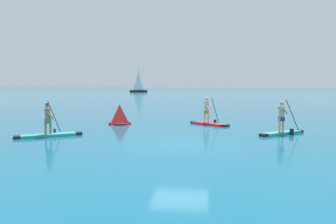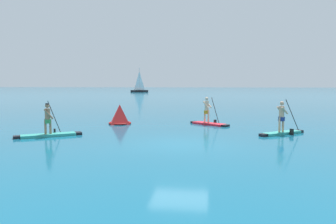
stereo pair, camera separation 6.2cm
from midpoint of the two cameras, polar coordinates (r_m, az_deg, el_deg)
The scene contains 6 objects.
ground at distance 14.09m, azimuth 2.22°, elevation -5.63°, with size 440.00×440.00×0.00m, color #145B7A.
paddleboarder_near_left at distance 17.01m, azimuth -20.29°, elevation -3.08°, with size 2.93×2.10×1.77m.
paddleboarder_mid_center at distance 20.71m, azimuth 7.31°, elevation -1.24°, with size 2.51×2.10×1.78m.
paddleboarder_far_right at distance 17.62m, azimuth 19.66°, elevation -2.58°, with size 2.56×2.08×1.85m.
race_marker_buoy at distance 21.06m, azimuth -8.46°, elevation -0.57°, with size 1.64×1.64×1.28m.
sailboat_left_horizon at distance 100.51m, azimuth -5.07°, elevation 4.10°, with size 5.60×2.35×7.52m.
Camera 2 is at (1.31, -13.79, 2.61)m, focal length 34.38 mm.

